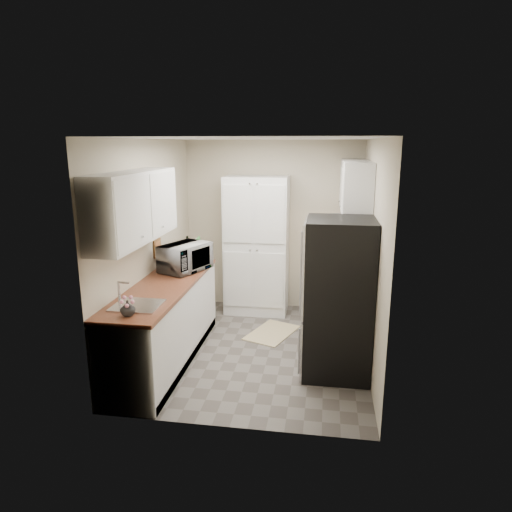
{
  "coord_description": "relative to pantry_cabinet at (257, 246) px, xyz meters",
  "views": [
    {
      "loc": [
        0.78,
        -5.08,
        2.45
      ],
      "look_at": [
        -0.03,
        0.15,
        1.14
      ],
      "focal_mm": 32.0,
      "sensor_mm": 36.0,
      "label": 1
    }
  ],
  "objects": [
    {
      "name": "ground",
      "position": [
        0.2,
        -1.32,
        -1.0
      ],
      "size": [
        3.2,
        3.2,
        0.0
      ],
      "primitive_type": "plane",
      "color": "#56514C",
      "rests_on": "ground"
    },
    {
      "name": "room_shell",
      "position": [
        0.18,
        -1.32,
        0.63
      ],
      "size": [
        2.64,
        3.24,
        2.52
      ],
      "color": "#AFA68D",
      "rests_on": "ground"
    },
    {
      "name": "pantry_cabinet",
      "position": [
        0.0,
        0.0,
        0.0
      ],
      "size": [
        0.9,
        0.55,
        2.0
      ],
      "primitive_type": "cube",
      "color": "silver",
      "rests_on": "ground"
    },
    {
      "name": "base_cabinet_left",
      "position": [
        -0.79,
        -1.75,
        -0.56
      ],
      "size": [
        0.6,
        2.3,
        0.88
      ],
      "primitive_type": "cube",
      "color": "silver",
      "rests_on": "ground"
    },
    {
      "name": "countertop_left",
      "position": [
        -0.79,
        -1.75,
        -0.1
      ],
      "size": [
        0.63,
        2.33,
        0.04
      ],
      "primitive_type": "cube",
      "color": "brown",
      "rests_on": "base_cabinet_left"
    },
    {
      "name": "base_cabinet_right",
      "position": [
        1.19,
        -0.12,
        -0.56
      ],
      "size": [
        0.6,
        0.8,
        0.88
      ],
      "primitive_type": "cube",
      "color": "silver",
      "rests_on": "ground"
    },
    {
      "name": "countertop_right",
      "position": [
        1.19,
        -0.12,
        -0.1
      ],
      "size": [
        0.63,
        0.83,
        0.04
      ],
      "primitive_type": "cube",
      "color": "brown",
      "rests_on": "base_cabinet_right"
    },
    {
      "name": "electric_range",
      "position": [
        1.17,
        -0.93,
        -0.52
      ],
      "size": [
        0.71,
        0.78,
        1.13
      ],
      "color": "#B7B7BC",
      "rests_on": "ground"
    },
    {
      "name": "refrigerator",
      "position": [
        1.14,
        -1.73,
        -0.15
      ],
      "size": [
        0.7,
        0.72,
        1.7
      ],
      "primitive_type": "cube",
      "color": "#B7B7BC",
      "rests_on": "ground"
    },
    {
      "name": "microwave",
      "position": [
        -0.71,
        -1.17,
        0.09
      ],
      "size": [
        0.61,
        0.71,
        0.33
      ],
      "primitive_type": "imported",
      "rotation": [
        0.0,
        0.0,
        1.17
      ],
      "color": "silver",
      "rests_on": "countertop_left"
    },
    {
      "name": "wine_bottle",
      "position": [
        -0.8,
        -0.76,
        0.08
      ],
      "size": [
        0.08,
        0.08,
        0.32
      ],
      "primitive_type": "cylinder",
      "color": "black",
      "rests_on": "countertop_left"
    },
    {
      "name": "flower_vase",
      "position": [
        -0.77,
        -2.71,
        -0.01
      ],
      "size": [
        0.16,
        0.16,
        0.14
      ],
      "primitive_type": "imported",
      "rotation": [
        0.0,
        0.0,
        -0.15
      ],
      "color": "silver",
      "rests_on": "countertop_left"
    },
    {
      "name": "cutting_board",
      "position": [
        -0.68,
        -0.63,
        0.07
      ],
      "size": [
        0.04,
        0.24,
        0.3
      ],
      "primitive_type": "cube",
      "rotation": [
        0.0,
        0.0,
        0.09
      ],
      "color": "#39853A",
      "rests_on": "countertop_left"
    },
    {
      "name": "toaster_oven",
      "position": [
        1.23,
        -0.13,
        0.02
      ],
      "size": [
        0.34,
        0.4,
        0.2
      ],
      "primitive_type": "cube",
      "rotation": [
        0.0,
        0.0,
        -0.23
      ],
      "color": "silver",
      "rests_on": "countertop_right"
    },
    {
      "name": "fruit_basket",
      "position": [
        1.23,
        -0.1,
        0.17
      ],
      "size": [
        0.24,
        0.24,
        0.1
      ],
      "primitive_type": null,
      "rotation": [
        0.0,
        0.0,
        0.05
      ],
      "color": "orange",
      "rests_on": "toaster_oven"
    },
    {
      "name": "kitchen_mat",
      "position": [
        0.33,
        -0.8,
        -0.99
      ],
      "size": [
        0.73,
        0.89,
        0.01
      ],
      "primitive_type": "cube",
      "rotation": [
        0.0,
        0.0,
        -0.37
      ],
      "color": "tan",
      "rests_on": "ground"
    }
  ]
}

